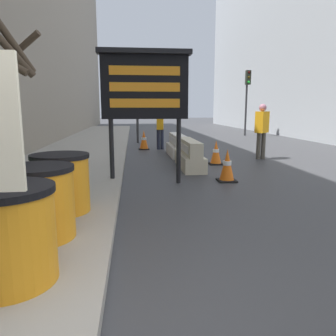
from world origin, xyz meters
TOP-DOWN VIEW (x-y plane):
  - bare_tree at (-2.64, 5.87)m, footprint 2.03×2.23m
  - barrel_drum_foreground at (-0.83, 0.88)m, footprint 0.84×0.84m
  - barrel_drum_middle at (-0.84, 1.89)m, footprint 0.84×0.84m
  - barrel_drum_back at (-0.80, 2.90)m, footprint 0.84×0.84m
  - message_board at (0.54, 5.20)m, footprint 1.95×0.36m
  - jersey_barrier_cream at (1.84, 7.05)m, footprint 0.57×2.08m
  - jersey_barrier_white at (1.84, 9.59)m, footprint 0.60×2.19m
  - traffic_cone_near at (2.73, 7.56)m, footprint 0.40×0.40m
  - traffic_cone_mid at (2.40, 5.25)m, footprint 0.42×0.42m
  - traffic_cone_far at (0.71, 11.47)m, footprint 0.44×0.44m
  - traffic_light_near_curb at (0.50, 14.08)m, footprint 0.28×0.44m
  - traffic_light_far_side at (7.26, 17.91)m, footprint 0.28×0.45m
  - pedestrian_worker at (1.38, 11.46)m, footprint 0.32×0.47m
  - pedestrian_passerby at (4.48, 8.49)m, footprint 0.54×0.53m

SIDE VIEW (x-z plane):
  - jersey_barrier_white at x=1.84m, z-range -0.05..0.71m
  - jersey_barrier_cream at x=1.84m, z-range -0.05..0.74m
  - traffic_cone_near at x=2.73m, z-range -0.01..0.71m
  - traffic_cone_mid at x=2.40m, z-range -0.01..0.73m
  - traffic_cone_far at x=0.71m, z-range -0.01..0.77m
  - barrel_drum_foreground at x=-0.83m, z-range 0.14..1.00m
  - barrel_drum_middle at x=-0.84m, z-range 0.14..1.00m
  - barrel_drum_back at x=-0.80m, z-range 0.14..1.00m
  - pedestrian_worker at x=1.38m, z-range 0.15..1.84m
  - pedestrian_passerby at x=4.48m, z-range 0.16..1.97m
  - bare_tree at x=-2.64m, z-range 0.22..3.91m
  - message_board at x=0.54m, z-range 0.68..3.53m
  - traffic_light_far_side at x=7.26m, z-range 0.89..4.82m
  - traffic_light_near_curb at x=0.50m, z-range 0.95..5.26m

